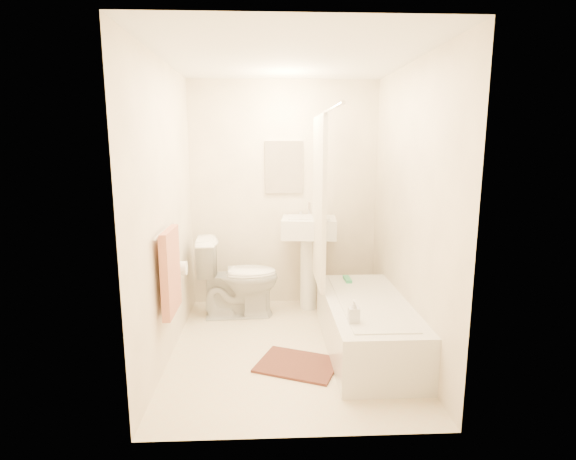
{
  "coord_description": "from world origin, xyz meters",
  "views": [
    {
      "loc": [
        -0.18,
        -3.62,
        1.75
      ],
      "look_at": [
        0.0,
        0.25,
        1.0
      ],
      "focal_mm": 28.0,
      "sensor_mm": 36.0,
      "label": 1
    }
  ],
  "objects_px": {
    "bathtub": "(367,325)",
    "soap_bottle": "(354,312)",
    "bath_mat": "(297,365)",
    "sink": "(309,260)",
    "toilet": "(238,277)"
  },
  "relations": [
    {
      "from": "bathtub",
      "to": "soap_bottle",
      "type": "distance_m",
      "value": 0.59
    },
    {
      "from": "bath_mat",
      "to": "sink",
      "type": "bearing_deg",
      "value": 80.96
    },
    {
      "from": "sink",
      "to": "bath_mat",
      "type": "relative_size",
      "value": 1.77
    },
    {
      "from": "toilet",
      "to": "sink",
      "type": "relative_size",
      "value": 0.76
    },
    {
      "from": "bathtub",
      "to": "bath_mat",
      "type": "xyz_separation_m",
      "value": [
        -0.61,
        -0.27,
        -0.21
      ]
    },
    {
      "from": "sink",
      "to": "bath_mat",
      "type": "distance_m",
      "value": 1.38
    },
    {
      "from": "sink",
      "to": "toilet",
      "type": "bearing_deg",
      "value": -162.74
    },
    {
      "from": "bathtub",
      "to": "soap_bottle",
      "type": "bearing_deg",
      "value": -114.23
    },
    {
      "from": "bathtub",
      "to": "soap_bottle",
      "type": "relative_size",
      "value": 8.73
    },
    {
      "from": "sink",
      "to": "soap_bottle",
      "type": "relative_size",
      "value": 6.1
    },
    {
      "from": "sink",
      "to": "soap_bottle",
      "type": "bearing_deg",
      "value": -76.19
    },
    {
      "from": "toilet",
      "to": "sink",
      "type": "xyz_separation_m",
      "value": [
        0.74,
        0.15,
        0.14
      ]
    },
    {
      "from": "toilet",
      "to": "soap_bottle",
      "type": "bearing_deg",
      "value": -147.71
    },
    {
      "from": "bath_mat",
      "to": "soap_bottle",
      "type": "bearing_deg",
      "value": -24.89
    },
    {
      "from": "bathtub",
      "to": "bath_mat",
      "type": "distance_m",
      "value": 0.7
    }
  ]
}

